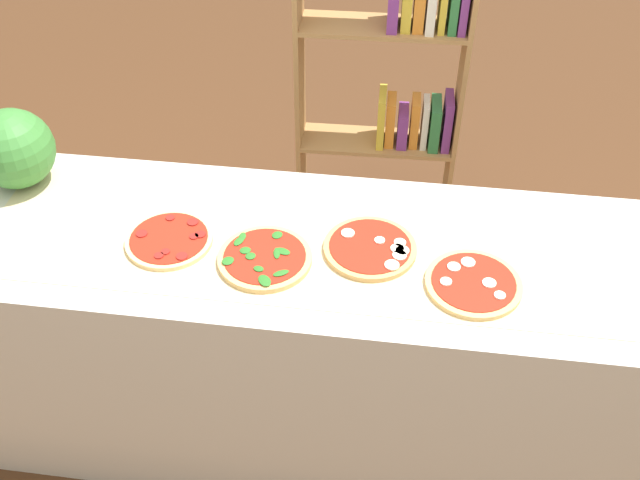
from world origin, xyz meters
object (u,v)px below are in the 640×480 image
at_px(bookshelf, 399,92).
at_px(pizza_spinach_1, 265,258).
at_px(pizza_mozzarella_2, 371,248).
at_px(pizza_mozzarella_3, 473,283).
at_px(watermelon, 13,149).
at_px(pizza_pepperoni_0, 169,240).

bearing_deg(bookshelf, pizza_spinach_1, -105.53).
height_order(pizza_mozzarella_2, bookshelf, bookshelf).
bearing_deg(pizza_mozzarella_3, watermelon, 168.55).
distance_m(pizza_pepperoni_0, pizza_mozzarella_3, 0.91).
relative_size(pizza_mozzarella_3, bookshelf, 0.17).
relative_size(pizza_spinach_1, pizza_mozzarella_2, 1.00).
distance_m(pizza_mozzarella_2, watermelon, 1.20).
bearing_deg(pizza_mozzarella_2, watermelon, 170.79).
xyz_separation_m(pizza_mozzarella_2, pizza_mozzarella_3, (0.30, -0.11, -0.00)).
height_order(watermelon, bookshelf, bookshelf).
distance_m(pizza_spinach_1, watermelon, 0.93).
xyz_separation_m(pizza_mozzarella_3, bookshelf, (-0.27, 1.25, -0.12)).
xyz_separation_m(pizza_mozzarella_2, watermelon, (-1.18, 0.19, 0.12)).
xyz_separation_m(pizza_spinach_1, bookshelf, (0.34, 1.22, -0.13)).
height_order(pizza_mozzarella_3, bookshelf, bookshelf).
height_order(pizza_mozzarella_2, pizza_mozzarella_3, pizza_mozzarella_2).
relative_size(pizza_mozzarella_2, watermelon, 1.06).
bearing_deg(bookshelf, pizza_pepperoni_0, -118.59).
height_order(pizza_pepperoni_0, pizza_spinach_1, pizza_spinach_1).
bearing_deg(pizza_spinach_1, pizza_mozzarella_2, 15.64).
distance_m(pizza_spinach_1, pizza_mozzarella_3, 0.61).
bearing_deg(bookshelf, pizza_mozzarella_2, -91.67).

